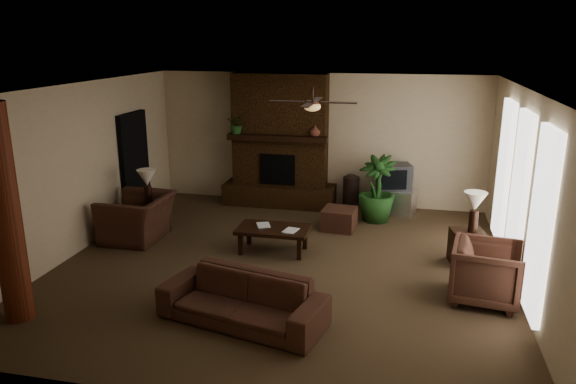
% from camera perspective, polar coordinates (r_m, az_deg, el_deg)
% --- Properties ---
extents(room_shell, '(7.00, 7.00, 7.00)m').
position_cam_1_polar(room_shell, '(8.35, -0.59, 1.24)').
color(room_shell, '#4F3C27').
rests_on(room_shell, ground).
extents(fireplace, '(2.40, 0.70, 2.80)m').
position_cam_1_polar(fireplace, '(11.63, -0.86, 4.24)').
color(fireplace, '#442912').
rests_on(fireplace, ground).
extents(windows, '(0.08, 3.65, 2.35)m').
position_cam_1_polar(windows, '(8.51, 23.01, -0.12)').
color(windows, white).
rests_on(windows, ground).
extents(log_column, '(0.36, 0.36, 2.80)m').
position_cam_1_polar(log_column, '(7.56, -27.47, -2.20)').
color(log_column, maroon).
rests_on(log_column, ground).
extents(doorway, '(0.10, 1.00, 2.10)m').
position_cam_1_polar(doorway, '(11.28, -15.75, 2.71)').
color(doorway, black).
rests_on(doorway, ground).
extents(ceiling_fan, '(1.35, 1.35, 0.37)m').
position_cam_1_polar(ceiling_fan, '(8.35, 2.57, 9.13)').
color(ceiling_fan, black).
rests_on(ceiling_fan, ceiling).
extents(sofa, '(2.21, 1.10, 0.83)m').
position_cam_1_polar(sofa, '(7.01, -4.81, -10.40)').
color(sofa, '#492B1F').
rests_on(sofa, ground).
extents(armchair_left, '(0.80, 1.22, 1.06)m').
position_cam_1_polar(armchair_left, '(10.09, -15.54, -1.86)').
color(armchair_left, '#492B1F').
rests_on(armchair_left, ground).
extents(armchair_right, '(0.95, 1.00, 0.92)m').
position_cam_1_polar(armchair_right, '(7.96, 20.10, -7.70)').
color(armchair_right, '#492B1F').
rests_on(armchair_right, ground).
extents(coffee_table, '(1.20, 0.70, 0.43)m').
position_cam_1_polar(coffee_table, '(9.18, -1.55, -4.08)').
color(coffee_table, black).
rests_on(coffee_table, ground).
extents(ottoman, '(0.66, 0.66, 0.40)m').
position_cam_1_polar(ottoman, '(10.35, 5.39, -2.81)').
color(ottoman, '#492B1F').
rests_on(ottoman, ground).
extents(tv_stand, '(0.95, 0.69, 0.50)m').
position_cam_1_polar(tv_stand, '(11.47, 11.03, -0.90)').
color(tv_stand, silver).
rests_on(tv_stand, ground).
extents(tv, '(0.76, 0.67, 0.52)m').
position_cam_1_polar(tv, '(11.34, 11.07, 1.57)').
color(tv, '#3A3A3C').
rests_on(tv, tv_stand).
extents(floor_vase, '(0.34, 0.34, 0.77)m').
position_cam_1_polar(floor_vase, '(11.49, 6.63, 0.26)').
color(floor_vase, black).
rests_on(floor_vase, ground).
extents(floor_plant, '(1.17, 1.49, 0.73)m').
position_cam_1_polar(floor_plant, '(10.87, 9.23, -1.12)').
color(floor_plant, '#255120').
rests_on(floor_plant, ground).
extents(side_table_left, '(0.66, 0.66, 0.55)m').
position_cam_1_polar(side_table_left, '(10.44, -14.14, -2.65)').
color(side_table_left, black).
rests_on(side_table_left, ground).
extents(lamp_left, '(0.42, 0.42, 0.65)m').
position_cam_1_polar(lamp_left, '(10.24, -14.56, 1.20)').
color(lamp_left, black).
rests_on(lamp_left, side_table_left).
extents(side_table_right, '(0.59, 0.59, 0.55)m').
position_cam_1_polar(side_table_right, '(9.20, 18.26, -5.53)').
color(side_table_right, black).
rests_on(side_table_right, ground).
extents(lamp_right, '(0.40, 0.40, 0.65)m').
position_cam_1_polar(lamp_right, '(8.97, 19.00, -1.24)').
color(lamp_right, black).
rests_on(lamp_right, side_table_right).
extents(mantel_plant, '(0.41, 0.45, 0.33)m').
position_cam_1_polar(mantel_plant, '(11.48, -5.36, 6.90)').
color(mantel_plant, '#255120').
rests_on(mantel_plant, fireplace).
extents(mantel_vase, '(0.26, 0.27, 0.22)m').
position_cam_1_polar(mantel_vase, '(11.16, 2.86, 6.40)').
color(mantel_vase, brown).
rests_on(mantel_vase, fireplace).
extents(book_a, '(0.21, 0.11, 0.29)m').
position_cam_1_polar(book_a, '(9.18, -3.28, -2.78)').
color(book_a, '#999999').
rests_on(book_a, coffee_table).
extents(book_b, '(0.21, 0.07, 0.29)m').
position_cam_1_polar(book_b, '(8.98, -0.33, -3.17)').
color(book_b, '#999999').
rests_on(book_b, coffee_table).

